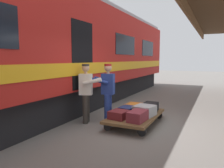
{
  "coord_description": "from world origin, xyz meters",
  "views": [
    {
      "loc": [
        -1.64,
        5.45,
        1.84
      ],
      "look_at": [
        0.94,
        0.1,
        1.15
      ],
      "focal_mm": 34.56,
      "sensor_mm": 36.0,
      "label": 1
    }
  ],
  "objects_px": {
    "luggage_cart": "(136,116)",
    "porter_by_door": "(87,91)",
    "train_car": "(44,52)",
    "suitcase_burgundy_valise": "(138,116)",
    "suitcase_maroon_trunk": "(119,115)",
    "suitcase_black_hardshell": "(150,107)",
    "porter_in_overalls": "(107,91)",
    "suitcase_gray_aluminum": "(145,111)",
    "suitcase_navy_fabric": "(127,110)",
    "suitcase_orange_carryall": "(134,107)"
  },
  "relations": [
    {
      "from": "suitcase_black_hardshell",
      "to": "suitcase_maroon_trunk",
      "type": "bearing_deg",
      "value": 66.14
    },
    {
      "from": "suitcase_black_hardshell",
      "to": "suitcase_maroon_trunk",
      "type": "relative_size",
      "value": 1.09
    },
    {
      "from": "suitcase_maroon_trunk",
      "to": "suitcase_orange_carryall",
      "type": "bearing_deg",
      "value": -90.0
    },
    {
      "from": "luggage_cart",
      "to": "suitcase_orange_carryall",
      "type": "bearing_deg",
      "value": -66.14
    },
    {
      "from": "train_car",
      "to": "suitcase_maroon_trunk",
      "type": "bearing_deg",
      "value": 172.36
    },
    {
      "from": "suitcase_black_hardshell",
      "to": "suitcase_burgundy_valise",
      "type": "bearing_deg",
      "value": 90.0
    },
    {
      "from": "suitcase_orange_carryall",
      "to": "suitcase_maroon_trunk",
      "type": "bearing_deg",
      "value": 90.0
    },
    {
      "from": "suitcase_burgundy_valise",
      "to": "suitcase_maroon_trunk",
      "type": "relative_size",
      "value": 1.3
    },
    {
      "from": "luggage_cart",
      "to": "porter_by_door",
      "type": "distance_m",
      "value": 1.57
    },
    {
      "from": "suitcase_maroon_trunk",
      "to": "suitcase_gray_aluminum",
      "type": "bearing_deg",
      "value": -131.5
    },
    {
      "from": "suitcase_orange_carryall",
      "to": "suitcase_gray_aluminum",
      "type": "bearing_deg",
      "value": 131.5
    },
    {
      "from": "suitcase_navy_fabric",
      "to": "suitcase_black_hardshell",
      "type": "bearing_deg",
      "value": -131.5
    },
    {
      "from": "train_car",
      "to": "suitcase_black_hardshell",
      "type": "height_order",
      "value": "train_car"
    },
    {
      "from": "porter_in_overalls",
      "to": "porter_by_door",
      "type": "xyz_separation_m",
      "value": [
        0.49,
        0.35,
        0.0
      ]
    },
    {
      "from": "porter_by_door",
      "to": "train_car",
      "type": "bearing_deg",
      "value": -8.34
    },
    {
      "from": "luggage_cart",
      "to": "suitcase_black_hardshell",
      "type": "bearing_deg",
      "value": -113.86
    },
    {
      "from": "suitcase_navy_fabric",
      "to": "suitcase_orange_carryall",
      "type": "bearing_deg",
      "value": -90.0
    },
    {
      "from": "suitcase_navy_fabric",
      "to": "porter_in_overalls",
      "type": "bearing_deg",
      "value": 10.93
    },
    {
      "from": "porter_in_overalls",
      "to": "porter_by_door",
      "type": "height_order",
      "value": "same"
    },
    {
      "from": "train_car",
      "to": "suitcase_navy_fabric",
      "type": "relative_size",
      "value": 39.4
    },
    {
      "from": "suitcase_black_hardshell",
      "to": "suitcase_navy_fabric",
      "type": "xyz_separation_m",
      "value": [
        0.52,
        0.59,
        -0.03
      ]
    },
    {
      "from": "train_car",
      "to": "suitcase_burgundy_valise",
      "type": "relative_size",
      "value": 31.78
    },
    {
      "from": "suitcase_orange_carryall",
      "to": "porter_by_door",
      "type": "distance_m",
      "value": 1.6
    },
    {
      "from": "train_car",
      "to": "suitcase_navy_fabric",
      "type": "xyz_separation_m",
      "value": [
        -2.85,
        -0.2,
        -1.68
      ]
    },
    {
      "from": "luggage_cart",
      "to": "porter_in_overalls",
      "type": "xyz_separation_m",
      "value": [
        0.84,
        0.11,
        0.69
      ]
    },
    {
      "from": "train_car",
      "to": "suitcase_maroon_trunk",
      "type": "xyz_separation_m",
      "value": [
        -2.85,
        0.38,
        -1.68
      ]
    },
    {
      "from": "suitcase_gray_aluminum",
      "to": "suitcase_maroon_trunk",
      "type": "bearing_deg",
      "value": 48.5
    },
    {
      "from": "suitcase_maroon_trunk",
      "to": "porter_in_overalls",
      "type": "bearing_deg",
      "value": -39.08
    },
    {
      "from": "suitcase_gray_aluminum",
      "to": "suitcase_navy_fabric",
      "type": "height_order",
      "value": "suitcase_gray_aluminum"
    },
    {
      "from": "luggage_cart",
      "to": "suitcase_maroon_trunk",
      "type": "height_order",
      "value": "suitcase_maroon_trunk"
    },
    {
      "from": "train_car",
      "to": "suitcase_black_hardshell",
      "type": "distance_m",
      "value": 3.84
    },
    {
      "from": "train_car",
      "to": "suitcase_navy_fabric",
      "type": "distance_m",
      "value": 3.32
    },
    {
      "from": "luggage_cart",
      "to": "suitcase_orange_carryall",
      "type": "xyz_separation_m",
      "value": [
        0.26,
        -0.59,
        0.13
      ]
    },
    {
      "from": "porter_by_door",
      "to": "suitcase_black_hardshell",
      "type": "bearing_deg",
      "value": -146.59
    },
    {
      "from": "suitcase_navy_fabric",
      "to": "porter_by_door",
      "type": "relative_size",
      "value": 0.29
    },
    {
      "from": "luggage_cart",
      "to": "suitcase_gray_aluminum",
      "type": "relative_size",
      "value": 3.96
    },
    {
      "from": "suitcase_gray_aluminum",
      "to": "suitcase_black_hardshell",
      "type": "xyz_separation_m",
      "value": [
        0.0,
        -0.59,
        -0.01
      ]
    },
    {
      "from": "suitcase_maroon_trunk",
      "to": "porter_in_overalls",
      "type": "height_order",
      "value": "porter_in_overalls"
    },
    {
      "from": "suitcase_orange_carryall",
      "to": "suitcase_navy_fabric",
      "type": "xyz_separation_m",
      "value": [
        0.0,
        0.59,
        0.01
      ]
    },
    {
      "from": "suitcase_navy_fabric",
      "to": "suitcase_burgundy_valise",
      "type": "bearing_deg",
      "value": 131.5
    },
    {
      "from": "luggage_cart",
      "to": "porter_by_door",
      "type": "relative_size",
      "value": 1.25
    },
    {
      "from": "train_car",
      "to": "suitcase_burgundy_valise",
      "type": "distance_m",
      "value": 3.77
    },
    {
      "from": "suitcase_gray_aluminum",
      "to": "suitcase_maroon_trunk",
      "type": "distance_m",
      "value": 0.78
    },
    {
      "from": "suitcase_burgundy_valise",
      "to": "suitcase_black_hardshell",
      "type": "height_order",
      "value": "suitcase_burgundy_valise"
    },
    {
      "from": "suitcase_maroon_trunk",
      "to": "suitcase_black_hardshell",
      "type": "bearing_deg",
      "value": -113.86
    },
    {
      "from": "suitcase_navy_fabric",
      "to": "suitcase_maroon_trunk",
      "type": "distance_m",
      "value": 0.59
    },
    {
      "from": "suitcase_burgundy_valise",
      "to": "train_car",
      "type": "bearing_deg",
      "value": -6.48
    },
    {
      "from": "suitcase_black_hardshell",
      "to": "suitcase_maroon_trunk",
      "type": "height_order",
      "value": "suitcase_black_hardshell"
    },
    {
      "from": "suitcase_black_hardshell",
      "to": "suitcase_orange_carryall",
      "type": "relative_size",
      "value": 0.88
    },
    {
      "from": "train_car",
      "to": "suitcase_orange_carryall",
      "type": "relative_size",
      "value": 33.35
    }
  ]
}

